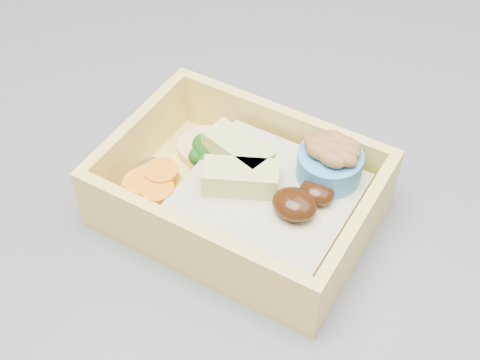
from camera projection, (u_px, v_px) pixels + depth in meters
The scene contains 1 object.
bento_box at pixel (249, 192), 0.48m from camera, with size 0.19×0.14×0.07m.
Camera 1 is at (0.10, -0.45, 1.30)m, focal length 50.00 mm.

